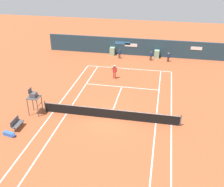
{
  "coord_description": "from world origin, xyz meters",
  "views": [
    {
      "loc": [
        4.06,
        -19.39,
        12.76
      ],
      "look_at": [
        -0.43,
        3.14,
        0.8
      ],
      "focal_mm": 42.92,
      "sensor_mm": 36.0,
      "label": 1
    }
  ],
  "objects_px": {
    "player_on_baseline": "(114,71)",
    "tennis_ball_mid_court": "(112,81)",
    "player_bench": "(17,123)",
    "equipment_bag": "(10,134)",
    "ball_kid_centre_post": "(151,55)",
    "tennis_ball_by_sideline": "(143,75)",
    "ball_kid_left_post": "(168,56)",
    "ball_kid_right_post": "(119,53)",
    "tennis_ball_near_service_line": "(149,72)",
    "umpire_chair": "(34,97)"
  },
  "relations": [
    {
      "from": "ball_kid_left_post",
      "to": "tennis_ball_mid_court",
      "type": "distance_m",
      "value": 9.83
    },
    {
      "from": "ball_kid_centre_post",
      "to": "ball_kid_left_post",
      "type": "distance_m",
      "value": 2.32
    },
    {
      "from": "equipment_bag",
      "to": "ball_kid_centre_post",
      "type": "relative_size",
      "value": 0.87
    },
    {
      "from": "umpire_chair",
      "to": "tennis_ball_by_sideline",
      "type": "height_order",
      "value": "umpire_chair"
    },
    {
      "from": "equipment_bag",
      "to": "player_on_baseline",
      "type": "xyz_separation_m",
      "value": [
        6.02,
        12.53,
        0.8
      ]
    },
    {
      "from": "tennis_ball_mid_court",
      "to": "tennis_ball_near_service_line",
      "type": "bearing_deg",
      "value": 42.3
    },
    {
      "from": "equipment_bag",
      "to": "tennis_ball_near_service_line",
      "type": "bearing_deg",
      "value": 56.96
    },
    {
      "from": "umpire_chair",
      "to": "ball_kid_left_post",
      "type": "xyz_separation_m",
      "value": [
        11.53,
        15.71,
        -0.96
      ]
    },
    {
      "from": "player_on_baseline",
      "to": "ball_kid_right_post",
      "type": "xyz_separation_m",
      "value": [
        -0.58,
        6.76,
        -0.23
      ]
    },
    {
      "from": "ball_kid_centre_post",
      "to": "tennis_ball_mid_court",
      "type": "xyz_separation_m",
      "value": [
        -3.74,
        -7.7,
        -0.69
      ]
    },
    {
      "from": "tennis_ball_mid_court",
      "to": "ball_kid_left_post",
      "type": "bearing_deg",
      "value": 51.75
    },
    {
      "from": "player_bench",
      "to": "ball_kid_centre_post",
      "type": "height_order",
      "value": "ball_kid_centre_post"
    },
    {
      "from": "player_bench",
      "to": "equipment_bag",
      "type": "height_order",
      "value": "player_bench"
    },
    {
      "from": "player_bench",
      "to": "ball_kid_centre_post",
      "type": "distance_m",
      "value": 20.6
    },
    {
      "from": "ball_kid_left_post",
      "to": "umpire_chair",
      "type": "bearing_deg",
      "value": 47.97
    },
    {
      "from": "ball_kid_left_post",
      "to": "tennis_ball_near_service_line",
      "type": "relative_size",
      "value": 18.61
    },
    {
      "from": "player_on_baseline",
      "to": "tennis_ball_mid_court",
      "type": "bearing_deg",
      "value": 83.48
    },
    {
      "from": "player_on_baseline",
      "to": "ball_kid_right_post",
      "type": "height_order",
      "value": "player_on_baseline"
    },
    {
      "from": "umpire_chair",
      "to": "player_bench",
      "type": "bearing_deg",
      "value": -10.97
    },
    {
      "from": "equipment_bag",
      "to": "tennis_ball_near_service_line",
      "type": "distance_m",
      "value": 17.96
    },
    {
      "from": "tennis_ball_near_service_line",
      "to": "tennis_ball_by_sideline",
      "type": "xyz_separation_m",
      "value": [
        -0.55,
        -1.04,
        0.0
      ]
    },
    {
      "from": "umpire_chair",
      "to": "player_bench",
      "type": "relative_size",
      "value": 1.99
    },
    {
      "from": "tennis_ball_near_service_line",
      "to": "ball_kid_right_post",
      "type": "bearing_deg",
      "value": 135.8
    },
    {
      "from": "umpire_chair",
      "to": "tennis_ball_mid_court",
      "type": "bearing_deg",
      "value": 145.7
    },
    {
      "from": "umpire_chair",
      "to": "player_bench",
      "type": "distance_m",
      "value": 2.78
    },
    {
      "from": "ball_kid_left_post",
      "to": "player_bench",
      "type": "bearing_deg",
      "value": 50.8
    },
    {
      "from": "tennis_ball_mid_court",
      "to": "tennis_ball_by_sideline",
      "type": "relative_size",
      "value": 1.0
    },
    {
      "from": "player_bench",
      "to": "ball_kid_right_post",
      "type": "bearing_deg",
      "value": 163.44
    },
    {
      "from": "player_bench",
      "to": "tennis_ball_mid_court",
      "type": "bearing_deg",
      "value": 150.44
    },
    {
      "from": "player_on_baseline",
      "to": "tennis_ball_near_service_line",
      "type": "distance_m",
      "value": 4.64
    },
    {
      "from": "player_bench",
      "to": "tennis_ball_near_service_line",
      "type": "relative_size",
      "value": 18.45
    },
    {
      "from": "ball_kid_centre_post",
      "to": "tennis_ball_near_service_line",
      "type": "xyz_separation_m",
      "value": [
        0.07,
        -4.23,
        -0.69
      ]
    },
    {
      "from": "equipment_bag",
      "to": "tennis_ball_by_sideline",
      "type": "xyz_separation_m",
      "value": [
        9.24,
        14.02,
        -0.13
      ]
    },
    {
      "from": "player_bench",
      "to": "tennis_ball_near_service_line",
      "type": "bearing_deg",
      "value": 145.03
    },
    {
      "from": "player_bench",
      "to": "player_on_baseline",
      "type": "relative_size",
      "value": 0.69
    },
    {
      "from": "player_bench",
      "to": "equipment_bag",
      "type": "distance_m",
      "value": 1.16
    },
    {
      "from": "tennis_ball_by_sideline",
      "to": "ball_kid_left_post",
      "type": "bearing_deg",
      "value": 61.97
    },
    {
      "from": "player_bench",
      "to": "tennis_ball_near_service_line",
      "type": "distance_m",
      "value": 17.03
    },
    {
      "from": "umpire_chair",
      "to": "ball_kid_left_post",
      "type": "height_order",
      "value": "umpire_chair"
    },
    {
      "from": "ball_kid_left_post",
      "to": "player_on_baseline",
      "type": "bearing_deg",
      "value": 42.54
    },
    {
      "from": "tennis_ball_near_service_line",
      "to": "tennis_ball_by_sideline",
      "type": "height_order",
      "value": "same"
    },
    {
      "from": "ball_kid_left_post",
      "to": "tennis_ball_mid_court",
      "type": "height_order",
      "value": "ball_kid_left_post"
    },
    {
      "from": "ball_kid_right_post",
      "to": "ball_kid_left_post",
      "type": "distance_m",
      "value": 6.61
    },
    {
      "from": "ball_kid_centre_post",
      "to": "tennis_ball_by_sideline",
      "type": "relative_size",
      "value": 18.58
    },
    {
      "from": "equipment_bag",
      "to": "tennis_ball_near_service_line",
      "type": "height_order",
      "value": "equipment_bag"
    },
    {
      "from": "player_bench",
      "to": "tennis_ball_by_sideline",
      "type": "distance_m",
      "value": 15.86
    },
    {
      "from": "player_bench",
      "to": "player_on_baseline",
      "type": "distance_m",
      "value": 12.9
    },
    {
      "from": "player_on_baseline",
      "to": "ball_kid_centre_post",
      "type": "distance_m",
      "value": 7.71
    },
    {
      "from": "player_on_baseline",
      "to": "ball_kid_centre_post",
      "type": "relative_size",
      "value": 1.45
    },
    {
      "from": "player_bench",
      "to": "equipment_bag",
      "type": "relative_size",
      "value": 1.15
    }
  ]
}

